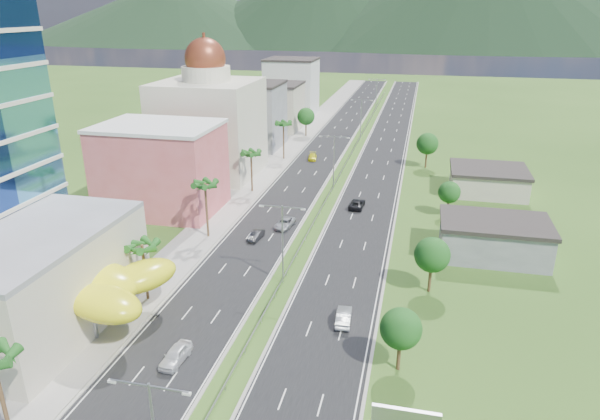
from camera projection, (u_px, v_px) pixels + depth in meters
The scene contains 34 objects.
ground at pixel (261, 323), 62.27m from camera, with size 500.00×500.00×0.00m, color #2D5119.
road_left at pixel (331, 141), 145.77m from camera, with size 11.00×260.00×0.04m, color black.
road_right at pixel (386, 144), 142.63m from camera, with size 11.00×260.00×0.04m, color black.
sidewalk_left at pixel (297, 140), 147.75m from camera, with size 7.00×260.00×0.12m, color gray.
median_guardrail at pixel (349, 158), 127.59m from camera, with size 0.10×216.06×0.76m.
streetlight_median_b at pixel (282, 236), 68.97m from camera, with size 6.04×0.25×11.00m.
streetlight_median_c at pixel (334, 157), 105.39m from camera, with size 6.04×0.25×11.00m.
streetlight_median_d at pixel (361, 115), 146.36m from camera, with size 6.04×0.25×11.00m.
streetlight_median_e at pixel (377, 91), 187.33m from camera, with size 6.04×0.25×11.00m.
lime_canopy at pixel (82, 283), 61.03m from camera, with size 18.00×15.00×7.40m.
pink_shophouse at pixel (161, 169), 94.59m from camera, with size 20.00×15.00×15.00m, color #C95452.
domed_building at pixel (209, 122), 114.16m from camera, with size 20.00×20.00×28.70m.
midrise_grey at pixel (250, 116), 137.91m from camera, with size 16.00×15.00×16.00m, color slate.
midrise_beige at pixel (273, 107), 158.47m from camera, with size 16.00×15.00×13.00m, color #BDB29C.
midrise_white at pixel (292, 88), 178.52m from camera, with size 16.00×15.00×18.00m, color silver.
shed_near at pixel (493, 240), 78.28m from camera, with size 15.00×10.00×5.00m, color slate.
shed_far at pixel (488, 182), 105.28m from camera, with size 14.00×12.00×4.40m, color #BDB29C.
palm_tree_b at pixel (142, 248), 64.82m from camera, with size 3.60×3.60×8.10m.
palm_tree_c at pixel (205, 186), 82.52m from camera, with size 3.60×3.60×9.60m.
palm_tree_d at pixel (251, 155), 103.80m from camera, with size 3.60×3.60×8.60m.
palm_tree_e at pixel (283, 125), 126.29m from camera, with size 3.60×3.60×9.40m.
leafy_tree_lfar at pixel (306, 116), 150.02m from camera, with size 4.90×4.90×8.05m.
leafy_tree_ra at pixel (401, 329), 52.66m from camera, with size 4.20×4.20×6.90m.
leafy_tree_rb at pixel (432, 255), 67.37m from camera, with size 4.55×4.55×7.47m.
leafy_tree_rc at pixel (449, 192), 92.52m from camera, with size 3.85×3.85×6.33m.
leafy_tree_rd at pixel (427, 144), 120.24m from camera, with size 4.90×4.90×8.05m.
mountain_ridge at pixel (480, 49), 459.40m from camera, with size 860.00×140.00×90.00m, color black, non-canonical shape.
car_white_near_left at pixel (176, 355), 55.14m from camera, with size 1.91×4.75×1.62m, color silver.
car_dark_left at pixel (256, 235), 84.28m from camera, with size 1.44×4.13×1.36m, color black.
car_silver_mid_left at pixel (285, 223), 88.91m from camera, with size 2.35×5.10×1.42m, color #94969B.
car_yellow_far_left at pixel (312, 157), 128.26m from camera, with size 1.93×4.74×1.38m, color gold.
car_silver_right at pixel (344, 316), 62.06m from camera, with size 1.64×4.71×1.55m, color #A3A7AB.
car_dark_far_right at pixel (357, 204), 97.60m from camera, with size 2.45×5.31×1.48m, color black.
motorcycle at pixel (155, 315), 62.66m from camera, with size 0.58×1.92×1.23m, color black.
Camera 1 is at (16.39, -51.10, 34.52)m, focal length 32.00 mm.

